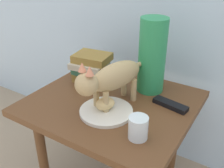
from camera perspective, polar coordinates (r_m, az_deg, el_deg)
side_table at (r=1.19m, az=0.00°, el=-6.74°), size 0.69×0.62×0.54m
plate at (r=1.06m, az=-1.28°, el=-5.99°), size 0.22×0.22×0.01m
bread_roll at (r=1.05m, az=-1.49°, el=-4.32°), size 0.09×0.10×0.05m
cat at (r=1.04m, az=-0.22°, el=1.33°), size 0.17×0.47×0.23m
book_stack at (r=1.28m, az=-4.50°, el=3.56°), size 0.19×0.17×0.14m
green_vase at (r=1.17m, az=8.77°, el=6.10°), size 0.12×0.12×0.34m
candle_jar at (r=0.92m, az=5.74°, el=-9.74°), size 0.07×0.07×0.08m
tv_remote at (r=1.12m, az=12.65°, el=-4.42°), size 0.16×0.07×0.02m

